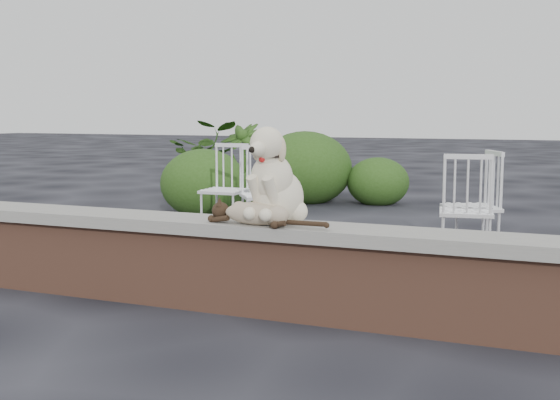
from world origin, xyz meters
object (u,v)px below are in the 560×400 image
at_px(potted_plant_a, 208,161).
at_px(chair_a, 264,194).
at_px(chair_d, 471,206).
at_px(chair_c, 466,210).
at_px(cat, 257,212).
at_px(chair_b, 224,189).
at_px(potted_plant_b, 242,164).
at_px(dog, 278,174).

bearing_deg(potted_plant_a, chair_a, -52.67).
bearing_deg(chair_d, chair_c, -26.94).
xyz_separation_m(cat, chair_b, (-1.51, 2.60, -0.19)).
bearing_deg(chair_b, chair_d, -9.20).
distance_m(chair_d, chair_a, 1.99).
distance_m(chair_c, chair_a, 2.02).
relative_size(chair_c, potted_plant_a, 0.81).
bearing_deg(chair_d, chair_b, -123.67).
xyz_separation_m(chair_c, chair_a, (-1.98, 0.41, 0.00)).
bearing_deg(potted_plant_a, chair_d, -34.42).
bearing_deg(chair_b, chair_a, -24.99).
distance_m(cat, chair_b, 3.02).
relative_size(cat, chair_a, 1.01).
bearing_deg(cat, potted_plant_a, 131.05).
xyz_separation_m(chair_a, potted_plant_b, (-1.42, 2.53, 0.09)).
distance_m(chair_a, potted_plant_a, 3.27).
xyz_separation_m(dog, chair_b, (-1.59, 2.45, -0.42)).
xyz_separation_m(dog, chair_c, (0.94, 1.79, -0.42)).
xyz_separation_m(chair_b, chair_a, (0.56, -0.25, 0.00)).
height_order(dog, chair_c, dog).
bearing_deg(potted_plant_a, chair_c, -37.26).
xyz_separation_m(cat, potted_plant_a, (-2.94, 4.96, -0.08)).
relative_size(chair_c, potted_plant_b, 0.85).
xyz_separation_m(potted_plant_a, potted_plant_b, (0.56, -0.07, -0.02)).
relative_size(chair_a, potted_plant_b, 0.85).
bearing_deg(dog, chair_a, 125.58).
bearing_deg(chair_a, potted_plant_b, 84.11).
bearing_deg(potted_plant_a, chair_b, -58.76).
distance_m(dog, chair_c, 2.07).
height_order(dog, chair_a, dog).
height_order(cat, chair_c, chair_c).
height_order(cat, potted_plant_b, potted_plant_b).
height_order(chair_c, chair_a, same).
xyz_separation_m(dog, potted_plant_b, (-2.46, 4.74, -0.33)).
relative_size(cat, potted_plant_b, 0.85).
relative_size(dog, chair_a, 0.65).
distance_m(chair_b, potted_plant_a, 2.76).
height_order(chair_d, potted_plant_b, potted_plant_b).
height_order(chair_d, chair_c, same).
bearing_deg(cat, chair_c, 72.70).
bearing_deg(cat, chair_a, 122.51).
height_order(dog, potted_plant_b, dog).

